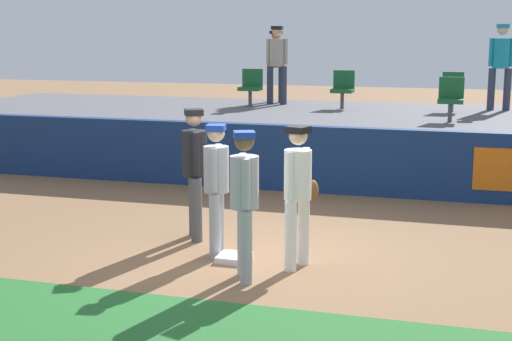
# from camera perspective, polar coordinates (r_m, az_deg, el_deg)

# --- Properties ---
(ground_plane) EXTENTS (60.00, 60.00, 0.00)m
(ground_plane) POSITION_cam_1_polar(r_m,az_deg,el_deg) (9.65, -0.12, -6.80)
(ground_plane) COLOR #846042
(first_base) EXTENTS (0.40, 0.40, 0.08)m
(first_base) POSITION_cam_1_polar(r_m,az_deg,el_deg) (9.55, -1.70, -6.75)
(first_base) COLOR white
(first_base) RESTS_ON ground_plane
(player_fielder_home) EXTENTS (0.45, 0.52, 1.78)m
(player_fielder_home) POSITION_cam_1_polar(r_m,az_deg,el_deg) (9.05, 3.29, -1.29)
(player_fielder_home) COLOR white
(player_fielder_home) RESTS_ON ground_plane
(player_runner_visitor) EXTENTS (0.38, 0.48, 1.73)m
(player_runner_visitor) POSITION_cam_1_polar(r_m,az_deg,el_deg) (9.56, -3.07, -0.77)
(player_runner_visitor) COLOR #9EA3AD
(player_runner_visitor) RESTS_ON ground_plane
(player_coach_visitor) EXTENTS (0.44, 0.47, 1.78)m
(player_coach_visitor) POSITION_cam_1_polar(r_m,az_deg,el_deg) (8.59, -0.89, -1.90)
(player_coach_visitor) COLOR #9EA3AD
(player_coach_visitor) RESTS_ON ground_plane
(player_umpire) EXTENTS (0.47, 0.47, 1.84)m
(player_umpire) POSITION_cam_1_polar(r_m,az_deg,el_deg) (10.35, -4.76, 0.47)
(player_umpire) COLOR #4C4C51
(player_umpire) RESTS_ON ground_plane
(field_wall) EXTENTS (18.00, 0.26, 1.22)m
(field_wall) POSITION_cam_1_polar(r_m,az_deg,el_deg) (13.44, 4.99, 0.85)
(field_wall) COLOR navy
(field_wall) RESTS_ON ground_plane
(bleacher_platform) EXTENTS (18.00, 4.80, 1.20)m
(bleacher_platform) POSITION_cam_1_polar(r_m,az_deg,el_deg) (15.94, 6.76, 2.36)
(bleacher_platform) COLOR #59595E
(bleacher_platform) RESTS_ON ground_plane
(seat_back_center) EXTENTS (0.47, 0.44, 0.84)m
(seat_back_center) POSITION_cam_1_polar(r_m,az_deg,el_deg) (16.51, 6.73, 6.40)
(seat_back_center) COLOR #4C4C51
(seat_back_center) RESTS_ON bleacher_platform
(seat_front_right) EXTENTS (0.47, 0.44, 0.84)m
(seat_front_right) POSITION_cam_1_polar(r_m,az_deg,el_deg) (14.49, 14.81, 5.52)
(seat_front_right) COLOR #4C4C51
(seat_front_right) RESTS_ON bleacher_platform
(seat_back_left) EXTENTS (0.48, 0.44, 0.84)m
(seat_back_left) POSITION_cam_1_polar(r_m,az_deg,el_deg) (16.99, -0.39, 6.60)
(seat_back_left) COLOR #4C4C51
(seat_back_left) RESTS_ON bleacher_platform
(seat_back_right) EXTENTS (0.45, 0.44, 0.84)m
(seat_back_right) POSITION_cam_1_polar(r_m,az_deg,el_deg) (16.28, 14.93, 6.05)
(seat_back_right) COLOR #4C4C51
(seat_back_right) RESTS_ON bleacher_platform
(spectator_hooded) EXTENTS (0.51, 0.36, 1.81)m
(spectator_hooded) POSITION_cam_1_polar(r_m,az_deg,el_deg) (17.36, 1.63, 8.58)
(spectator_hooded) COLOR #33384C
(spectator_hooded) RESTS_ON bleacher_platform
(spectator_capped) EXTENTS (0.47, 0.39, 1.70)m
(spectator_capped) POSITION_cam_1_polar(r_m,az_deg,el_deg) (17.84, 1.55, 8.44)
(spectator_capped) COLOR #33384C
(spectator_capped) RESTS_ON bleacher_platform
(spectator_casual) EXTENTS (0.52, 0.37, 1.84)m
(spectator_casual) POSITION_cam_1_polar(r_m,az_deg,el_deg) (16.86, 18.39, 8.05)
(spectator_casual) COLOR #33384C
(spectator_casual) RESTS_ON bleacher_platform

